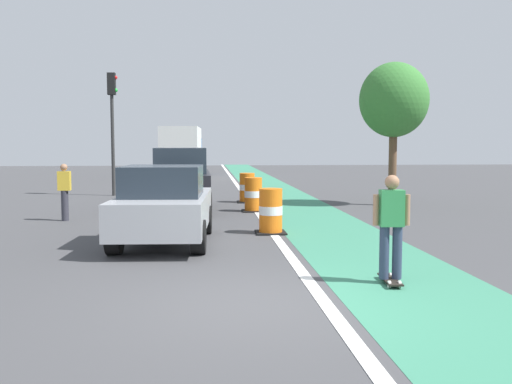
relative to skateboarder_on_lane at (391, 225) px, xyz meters
The scene contains 13 objects.
ground_plane 2.50m from the skateboarder_on_lane, 156.63° to the right, with size 100.00×100.00×0.00m, color #424244.
bike_lane_strip 11.12m from the skateboarder_on_lane, 88.62° to the left, with size 2.50×80.00×0.01m, color #387F60.
lane_divider_stripe 11.18m from the skateboarder_on_lane, 96.35° to the left, with size 0.20×80.00×0.01m, color silver.
skateboarder_on_lane is the anchor object (origin of this frame).
parked_sedan_nearest 5.39m from the skateboarder_on_lane, 134.05° to the left, with size 2.09×4.19×1.70m.
parked_suv_second 10.90m from the skateboarder_on_lane, 109.67° to the left, with size 1.99×4.64×2.04m.
traffic_barrel_front 5.23m from the skateboarder_on_lane, 104.29° to the left, with size 0.73×0.73×1.09m.
traffic_barrel_mid 9.62m from the skateboarder_on_lane, 98.00° to the left, with size 0.73×0.73×1.09m.
traffic_barrel_back 12.41m from the skateboarder_on_lane, 96.19° to the left, with size 0.73×0.73×1.09m.
delivery_truck_down_block 29.01m from the skateboarder_on_lane, 98.73° to the left, with size 2.57×7.67×3.23m.
traffic_light_corner 17.19m from the skateboarder_on_lane, 113.31° to the left, with size 0.41×0.32×5.10m.
pedestrian_crossing 10.35m from the skateboarder_on_lane, 131.18° to the left, with size 0.34×0.20×1.61m.
street_tree_sidewalk 11.82m from the skateboarder_on_lane, 71.25° to the left, with size 2.40×2.40×5.00m.
Camera 1 is at (-0.69, -7.39, 2.16)m, focal length 39.31 mm.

